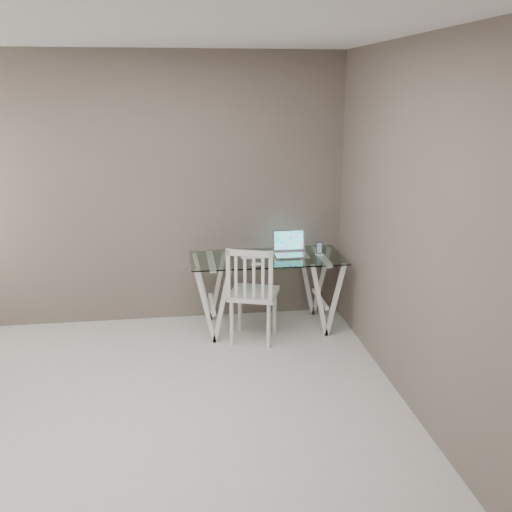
# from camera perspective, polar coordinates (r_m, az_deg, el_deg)

# --- Properties ---
(room) EXTENTS (4.50, 4.52, 2.71)m
(room) POSITION_cam_1_polar(r_m,az_deg,el_deg) (3.55, -13.95, 5.82)
(room) COLOR beige
(room) RESTS_ON ground
(desk) EXTENTS (1.50, 0.70, 0.75)m
(desk) POSITION_cam_1_polar(r_m,az_deg,el_deg) (5.71, 1.08, -3.59)
(desk) COLOR silver
(desk) RESTS_ON ground
(chair) EXTENTS (0.55, 0.55, 0.95)m
(chair) POSITION_cam_1_polar(r_m,az_deg,el_deg) (5.33, -0.40, -3.47)
(chair) COLOR silver
(chair) RESTS_ON ground
(laptop) EXTENTS (0.33, 0.27, 0.23)m
(laptop) POSITION_cam_1_polar(r_m,az_deg,el_deg) (5.69, 3.43, 0.73)
(laptop) COLOR silver
(laptop) RESTS_ON desk
(keyboard) EXTENTS (0.26, 0.11, 0.01)m
(keyboard) POSITION_cam_1_polar(r_m,az_deg,el_deg) (5.57, -0.26, -0.14)
(keyboard) COLOR silver
(keyboard) RESTS_ON desk
(mouse) EXTENTS (0.11, 0.06, 0.03)m
(mouse) POSITION_cam_1_polar(r_m,az_deg,el_deg) (5.30, 0.04, -0.85)
(mouse) COLOR white
(mouse) RESTS_ON desk
(phone_dock) EXTENTS (0.07, 0.07, 0.13)m
(phone_dock) POSITION_cam_1_polar(r_m,az_deg,el_deg) (5.69, 6.34, 0.45)
(phone_dock) COLOR white
(phone_dock) RESTS_ON desk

